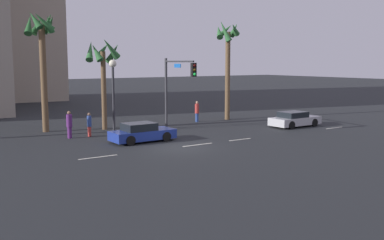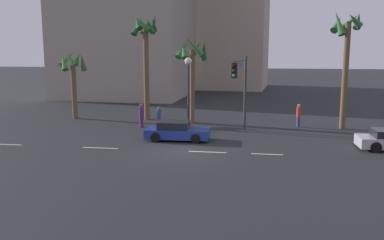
{
  "view_description": "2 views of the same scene",
  "coord_description": "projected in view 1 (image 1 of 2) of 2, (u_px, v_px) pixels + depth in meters",
  "views": [
    {
      "loc": [
        -14.3,
        -23.18,
        5.28
      ],
      "look_at": [
        0.47,
        -0.9,
        1.78
      ],
      "focal_mm": 41.84,
      "sensor_mm": 36.0,
      "label": 1
    },
    {
      "loc": [
        4.29,
        -24.0,
        6.07
      ],
      "look_at": [
        0.61,
        -0.23,
        1.96
      ],
      "focal_mm": 39.04,
      "sensor_mm": 36.0,
      "label": 2
    }
  ],
  "objects": [
    {
      "name": "lane_stripe_2",
      "position": [
        98.0,
        157.0,
        24.83
      ],
      "size": [
        2.28,
        0.14,
        0.01
      ],
      "primitive_type": "cube",
      "color": "silver",
      "rests_on": "ground_plane"
    },
    {
      "name": "ground_plane",
      "position": [
        178.0,
        147.0,
        27.68
      ],
      "size": [
        220.0,
        220.0,
        0.0
      ],
      "primitive_type": "plane",
      "color": "#232628"
    },
    {
      "name": "lane_stripe_3",
      "position": [
        198.0,
        145.0,
        28.5
      ],
      "size": [
        2.25,
        0.14,
        0.01
      ],
      "primitive_type": "cube",
      "color": "silver",
      "rests_on": "ground_plane"
    },
    {
      "name": "pedestrian_2",
      "position": [
        89.0,
        124.0,
        31.6
      ],
      "size": [
        0.44,
        0.44,
        1.69
      ],
      "color": "#BF3833",
      "rests_on": "ground_plane"
    },
    {
      "name": "car_2",
      "position": [
        294.0,
        119.0,
        36.45
      ],
      "size": [
        4.41,
        2.03,
        1.24
      ],
      "color": "#B7B7BC",
      "rests_on": "ground_plane"
    },
    {
      "name": "car_0",
      "position": [
        142.0,
        133.0,
        29.58
      ],
      "size": [
        4.29,
        1.94,
        1.27
      ],
      "color": "navy",
      "rests_on": "ground_plane"
    },
    {
      "name": "traffic_signal",
      "position": [
        176.0,
        81.0,
        33.49
      ],
      "size": [
        0.85,
        5.13,
        5.54
      ],
      "color": "#38383D",
      "rests_on": "ground_plane"
    },
    {
      "name": "palm_tree_0",
      "position": [
        42.0,
        43.0,
        32.97
      ],
      "size": [
        2.56,
        2.35,
        8.97
      ],
      "color": "brown",
      "rests_on": "ground_plane"
    },
    {
      "name": "pedestrian_1",
      "position": [
        69.0,
        124.0,
        30.85
      ],
      "size": [
        0.55,
        0.55,
        1.89
      ],
      "color": "#59266B",
      "rests_on": "ground_plane"
    },
    {
      "name": "palm_tree_1",
      "position": [
        103.0,
        61.0,
        34.31
      ],
      "size": [
        2.83,
        2.72,
        7.13
      ],
      "color": "brown",
      "rests_on": "ground_plane"
    },
    {
      "name": "lane_stripe_4",
      "position": [
        240.0,
        140.0,
        30.42
      ],
      "size": [
        1.84,
        0.14,
        0.01
      ],
      "primitive_type": "cube",
      "color": "silver",
      "rests_on": "ground_plane"
    },
    {
      "name": "streetlamp",
      "position": [
        113.0,
        81.0,
        32.97
      ],
      "size": [
        0.56,
        0.56,
        5.41
      ],
      "color": "#2D2D33",
      "rests_on": "ground_plane"
    },
    {
      "name": "pedestrian_0",
      "position": [
        197.0,
        111.0,
        39.21
      ],
      "size": [
        0.44,
        0.44,
        1.83
      ],
      "color": "#2D478C",
      "rests_on": "ground_plane"
    },
    {
      "name": "lane_stripe_5",
      "position": [
        334.0,
        128.0,
        35.76
      ],
      "size": [
        1.85,
        0.14,
        0.01
      ],
      "primitive_type": "cube",
      "color": "silver",
      "rests_on": "ground_plane"
    },
    {
      "name": "palm_tree_2",
      "position": [
        227.0,
        49.0,
        40.16
      ],
      "size": [
        2.43,
        2.47,
        8.9
      ],
      "color": "brown",
      "rests_on": "ground_plane"
    }
  ]
}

